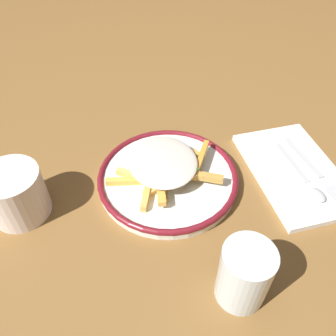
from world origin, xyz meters
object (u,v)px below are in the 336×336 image
spoon (307,181)px  coffee_mug (15,192)px  plate (168,178)px  water_glass (244,275)px  fork (314,170)px  napkin (295,171)px  fries_heap (164,165)px

spoon → coffee_mug: (0.48, -0.08, 0.03)m
plate → water_glass: water_glass is taller
fork → spoon: (0.03, 0.02, 0.00)m
water_glass → coffee_mug: 0.37m
napkin → coffee_mug: (0.48, -0.04, 0.04)m
napkin → coffee_mug: bearing=-5.2°
water_glass → coffee_mug: (0.29, -0.23, -0.01)m
spoon → coffee_mug: size_ratio=1.26×
water_glass → coffee_mug: bearing=-37.9°
fries_heap → water_glass: bearing=101.4°
fork → water_glass: (0.22, 0.17, 0.04)m
water_glass → fork: bearing=-141.7°
coffee_mug → fries_heap: bearing=-179.6°
fries_heap → water_glass: 0.23m
fries_heap → water_glass: (-0.05, 0.23, 0.01)m
fries_heap → napkin: 0.24m
water_glass → fries_heap: bearing=-78.6°
fries_heap → spoon: 0.25m
napkin → spoon: bearing=91.6°
fork → spoon: size_ratio=1.16×
spoon → coffee_mug: coffee_mug is taller
plate → spoon: same height
plate → fries_heap: (0.00, -0.01, 0.03)m
napkin → fork: fork is taller
napkin → spoon: (-0.00, 0.03, 0.01)m
fries_heap → coffee_mug: 0.25m
plate → fork: bearing=168.6°
fries_heap → coffee_mug: size_ratio=1.65×
napkin → spoon: 0.04m
plate → fries_heap: bearing=-51.3°
fork → coffee_mug: (0.51, -0.06, 0.03)m
fries_heap → plate: bearing=128.7°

